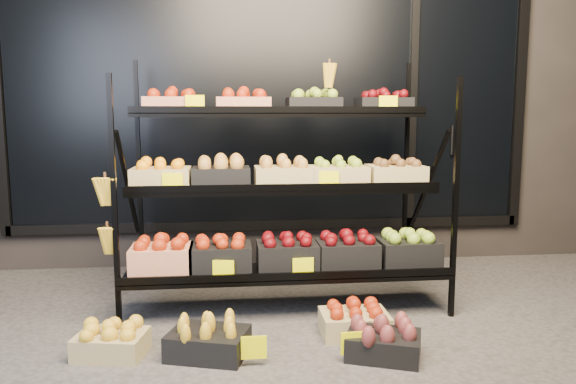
{
  "coord_description": "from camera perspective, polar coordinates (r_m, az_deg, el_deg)",
  "views": [
    {
      "loc": [
        -0.38,
        -3.1,
        1.27
      ],
      "look_at": [
        0.03,
        0.55,
        0.76
      ],
      "focal_mm": 35.0,
      "sensor_mm": 36.0,
      "label": 1
    }
  ],
  "objects": [
    {
      "name": "ground",
      "position": [
        3.38,
        0.62,
        -14.2
      ],
      "size": [
        24.0,
        24.0,
        0.0
      ],
      "primitive_type": "plane",
      "color": "#514F4C",
      "rests_on": "ground"
    },
    {
      "name": "building",
      "position": [
        5.73,
        -2.55,
        12.69
      ],
      "size": [
        6.0,
        2.08,
        3.5
      ],
      "color": "#2D2826",
      "rests_on": "ground"
    },
    {
      "name": "display_rack",
      "position": [
        3.75,
        -0.7,
        0.51
      ],
      "size": [
        2.18,
        1.02,
        1.74
      ],
      "color": "black",
      "rests_on": "ground"
    },
    {
      "name": "tag_floor_a",
      "position": [
        2.97,
        -3.48,
        -16.2
      ],
      "size": [
        0.13,
        0.01,
        0.12
      ],
      "primitive_type": "cube",
      "color": "#FFFE00",
      "rests_on": "ground"
    },
    {
      "name": "tag_floor_b",
      "position": [
        3.03,
        6.61,
        -15.69
      ],
      "size": [
        0.13,
        0.01,
        0.12
      ],
      "primitive_type": "cube",
      "color": "#FFFE00",
      "rests_on": "ground"
    },
    {
      "name": "floor_crate_left",
      "position": [
        3.21,
        -17.53,
        -14.12
      ],
      "size": [
        0.4,
        0.32,
        0.19
      ],
      "rotation": [
        0.0,
        0.0,
        -0.19
      ],
      "color": "tan",
      "rests_on": "ground"
    },
    {
      "name": "floor_crate_midleft",
      "position": [
        3.09,
        -8.11,
        -14.53
      ],
      "size": [
        0.47,
        0.4,
        0.2
      ],
      "rotation": [
        0.0,
        0.0,
        -0.3
      ],
      "color": "black",
      "rests_on": "ground"
    },
    {
      "name": "floor_crate_midright",
      "position": [
        3.35,
        6.77,
        -12.73
      ],
      "size": [
        0.39,
        0.29,
        0.2
      ],
      "rotation": [
        0.0,
        0.0,
        -0.01
      ],
      "color": "tan",
      "rests_on": "ground"
    },
    {
      "name": "floor_crate_right",
      "position": [
        3.09,
        9.68,
        -14.65
      ],
      "size": [
        0.45,
        0.39,
        0.19
      ],
      "rotation": [
        0.0,
        0.0,
        -0.37
      ],
      "color": "black",
      "rests_on": "ground"
    }
  ]
}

